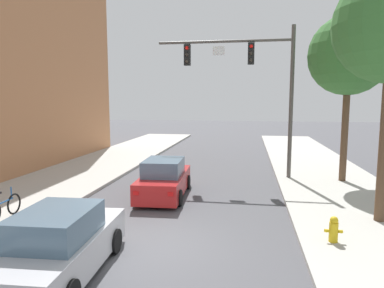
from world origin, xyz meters
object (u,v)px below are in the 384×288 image
(fire_hydrant, at_px, (334,229))
(bicycle_leaning, at_px, (4,208))
(car_following_silver, at_px, (60,246))
(street_tree_second, at_px, (349,56))
(traffic_signal_mast, at_px, (252,74))
(car_lead_red, at_px, (164,180))

(fire_hydrant, bearing_deg, bicycle_leaning, 179.20)
(car_following_silver, height_order, street_tree_second, street_tree_second)
(traffic_signal_mast, relative_size, car_following_silver, 1.74)
(bicycle_leaning, bearing_deg, car_following_silver, -37.95)
(bicycle_leaning, bearing_deg, traffic_signal_mast, 45.07)
(car_lead_red, xyz_separation_m, street_tree_second, (7.99, 3.61, 5.36))
(traffic_signal_mast, bearing_deg, car_following_silver, -111.73)
(bicycle_leaning, distance_m, fire_hydrant, 10.19)
(traffic_signal_mast, distance_m, fire_hydrant, 9.72)
(bicycle_leaning, bearing_deg, car_lead_red, 42.55)
(car_following_silver, xyz_separation_m, fire_hydrant, (6.54, 2.70, -0.22))
(traffic_signal_mast, xyz_separation_m, street_tree_second, (4.41, -0.36, 0.73))
(traffic_signal_mast, xyz_separation_m, car_lead_red, (-3.58, -3.96, -4.63))
(car_lead_red, relative_size, bicycle_leaning, 2.44)
(car_lead_red, height_order, car_following_silver, same)
(bicycle_leaning, distance_m, street_tree_second, 15.55)
(traffic_signal_mast, bearing_deg, fire_hydrant, -74.68)
(car_following_silver, distance_m, fire_hydrant, 7.08)
(car_lead_red, distance_m, car_following_silver, 6.90)
(car_lead_red, bearing_deg, traffic_signal_mast, 47.87)
(car_following_silver, bearing_deg, car_lead_red, 83.93)
(traffic_signal_mast, height_order, street_tree_second, street_tree_second)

